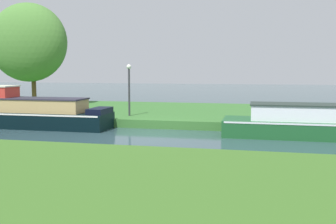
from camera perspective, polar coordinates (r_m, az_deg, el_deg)
name	(u,v)px	position (r m, az deg, el deg)	size (l,w,h in m)	color
ground_plane	(142,136)	(16.44, -3.74, -3.49)	(120.00, 120.00, 0.00)	#2D474C
riverbank_far	(176,113)	(23.14, 1.22, -0.16)	(72.00, 10.00, 0.40)	#34682C
riverbank_near	(10,202)	(8.41, -21.97, -12.01)	(72.00, 10.00, 0.40)	#386322
black_barge	(31,114)	(19.91, -19.33, -0.28)	(8.08, 1.89, 1.99)	black
forest_narrowboat	(332,124)	(17.13, 22.80, -1.60)	(8.88, 2.07, 1.37)	#1A5126
willow_tree_left	(28,43)	(28.01, -19.72, 9.48)	(5.50, 3.24, 6.74)	brown
lamp_post	(129,83)	(20.09, -5.69, 4.21)	(0.24, 0.24, 2.63)	#333338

